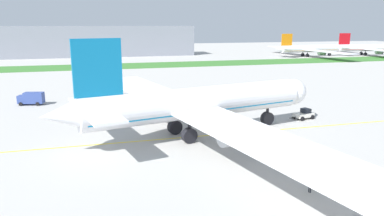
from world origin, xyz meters
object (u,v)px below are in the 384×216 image
Objects in this scene: ground_crew_wingwalker_port at (260,131)px; ground_crew_wingwalker_starboard at (203,123)px; airliner_foreground at (195,104)px; service_truck_baggage_loader at (31,98)px; pushback_tug at (304,114)px; ground_crew_marshaller_front at (310,185)px; parked_airliner_far_left at (309,49)px; parked_airliner_far_centre at (367,48)px.

ground_crew_wingwalker_starboard is at bearing 138.19° from ground_crew_wingwalker_port.
ground_crew_wingwalker_starboard is at bearing 56.18° from airliner_foreground.
airliner_foreground reaches higher than service_truck_baggage_loader.
airliner_foreground is at bearing 164.31° from ground_crew_wingwalker_port.
pushback_tug is 3.54× the size of ground_crew_wingwalker_starboard.
airliner_foreground is 13.05× the size of pushback_tug.
pushback_tug is at bearing 3.74° from ground_crew_wingwalker_starboard.
pushback_tug is 3.42× the size of ground_crew_wingwalker_port.
ground_crew_marshaller_front is 0.02× the size of parked_airliner_far_left.
airliner_foreground is 46.15× the size of ground_crew_wingwalker_starboard.
parked_airliner_far_left is at bearing 51.18° from airliner_foreground.
parked_airliner_far_left is at bearing 35.66° from service_truck_baggage_loader.
pushback_tug is 3.79× the size of ground_crew_marshaller_front.
pushback_tug is 63.27m from service_truck_baggage_loader.
pushback_tug is at bearing 59.19° from ground_crew_marshaller_front.
ground_crew_wingwalker_starboard is (-4.27, 28.49, 0.07)m from ground_crew_marshaller_front.
parked_airliner_far_centre reaches higher than service_truck_baggage_loader.
parked_airliner_far_left reaches higher than ground_crew_marshaller_front.
service_truck_baggage_loader is (-31.41, 34.41, -4.15)m from airliner_foreground.
parked_airliner_far_centre is at bearing 28.69° from service_truck_baggage_loader.
parked_airliner_far_centre is (180.15, 98.59, 3.01)m from service_truck_baggage_loader.
pushback_tug is at bearing 31.70° from ground_crew_wingwalker_port.
parked_airliner_far_left is 1.00× the size of parked_airliner_far_centre.
ground_crew_wingwalker_starboard is (2.80, 4.17, -4.78)m from airliner_foreground.
pushback_tug is at bearing -27.07° from service_truck_baggage_loader.
ground_crew_wingwalker_starboard is at bearing 98.53° from ground_crew_marshaller_front.
parked_airliner_far_left is (105.60, 130.55, 3.63)m from ground_crew_wingwalker_starboard.
airliner_foreground is 12.25m from ground_crew_wingwalker_port.
service_truck_baggage_loader is at bearing -144.34° from parked_airliner_far_left.
service_truck_baggage_loader is 0.08× the size of parked_airliner_far_centre.
parked_airliner_far_left reaches higher than ground_crew_wingwalker_starboard.
ground_crew_wingwalker_port is 0.28× the size of service_truck_baggage_loader.
ground_crew_wingwalker_starboard is 167.95m from parked_airliner_far_left.
ground_crew_wingwalker_port is (10.88, -3.06, -4.74)m from airliner_foreground.
parked_airliner_far_left is at bearing 177.55° from parked_airliner_far_centre.
ground_crew_wingwalker_starboard is 0.02× the size of parked_airliner_far_left.
ground_crew_wingwalker_starboard is 194.71m from parked_airliner_far_centre.
pushback_tug is at bearing -134.19° from parked_airliner_far_centre.
ground_crew_wingwalker_port is 193.73m from parked_airliner_far_centre.
parked_airliner_far_centre is (40.35, -1.72, 0.01)m from parked_airliner_far_left.
ground_crew_marshaller_front is (7.07, -24.32, -4.85)m from airliner_foreground.
ground_crew_marshaller_front is at bearing -132.00° from parked_airliner_far_centre.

